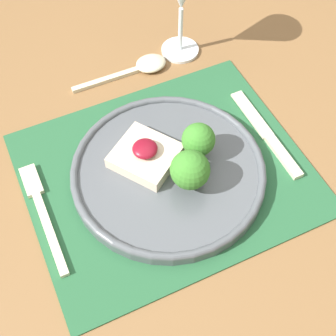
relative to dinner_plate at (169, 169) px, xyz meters
name	(u,v)px	position (x,y,z in m)	size (l,w,h in m)	color
ground_plane	(167,323)	(0.00, 0.01, -0.79)	(8.00, 8.00, 0.00)	#4C4742
dining_table	(166,203)	(0.00, 0.01, -0.11)	(1.34, 1.11, 0.77)	brown
placemat	(166,173)	(0.00, 0.01, -0.02)	(0.41, 0.34, 0.00)	#235633
dinner_plate	(169,169)	(0.00, 0.00, 0.00)	(0.29, 0.29, 0.08)	#4C5156
fork	(42,209)	(-0.19, 0.02, -0.01)	(0.02, 0.19, 0.01)	beige
knife	(270,138)	(0.17, -0.01, -0.01)	(0.02, 0.19, 0.01)	beige
spoon	(143,66)	(0.05, 0.23, -0.01)	(0.17, 0.05, 0.02)	beige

